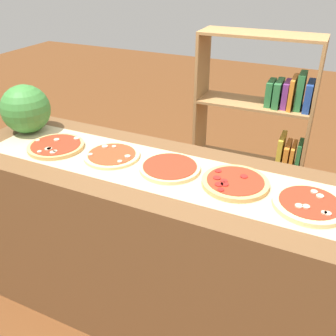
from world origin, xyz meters
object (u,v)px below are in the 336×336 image
(pizza_plain_2, at_px, (170,168))
(watermelon, at_px, (26,109))
(pizza_mushroom_1, at_px, (112,155))
(bookshelf, at_px, (264,144))
(pizza_mushroom_4, at_px, (310,204))
(pizza_mushroom_0, at_px, (56,146))
(pizza_pepperoni_3, at_px, (235,182))

(pizza_plain_2, distance_m, watermelon, 0.91)
(pizza_mushroom_1, height_order, bookshelf, bookshelf)
(pizza_mushroom_1, distance_m, pizza_mushroom_4, 0.93)
(pizza_mushroom_0, height_order, pizza_mushroom_4, same)
(pizza_mushroom_1, xyz_separation_m, pizza_plain_2, (0.31, 0.01, 0.00))
(bookshelf, bearing_deg, pizza_mushroom_0, -125.37)
(pizza_mushroom_4, distance_m, bookshelf, 1.28)
(bookshelf, bearing_deg, watermelon, -136.08)
(pizza_mushroom_1, height_order, watermelon, watermelon)
(pizza_mushroom_0, bearing_deg, pizza_pepperoni_3, 2.76)
(pizza_mushroom_1, bearing_deg, bookshelf, 65.15)
(pizza_plain_2, xyz_separation_m, bookshelf, (0.22, 1.14, -0.33))
(pizza_mushroom_0, relative_size, watermelon, 1.07)
(pizza_mushroom_0, relative_size, bookshelf, 0.20)
(pizza_pepperoni_3, distance_m, bookshelf, 1.19)
(pizza_plain_2, relative_size, watermelon, 1.06)
(pizza_plain_2, distance_m, pizza_pepperoni_3, 0.31)
(pizza_mushroom_1, xyz_separation_m, pizza_mushroom_4, (0.93, -0.03, 0.00))
(pizza_pepperoni_3, relative_size, bookshelf, 0.21)
(pizza_plain_2, bearing_deg, pizza_mushroom_0, -175.69)
(pizza_mushroom_0, xyz_separation_m, bookshelf, (0.84, 1.18, -0.33))
(pizza_mushroom_4, bearing_deg, watermelon, 176.41)
(pizza_plain_2, xyz_separation_m, pizza_mushroom_4, (0.62, -0.03, 0.00))
(pizza_mushroom_0, bearing_deg, bookshelf, 54.63)
(pizza_plain_2, height_order, pizza_pepperoni_3, pizza_pepperoni_3)
(bookshelf, bearing_deg, pizza_mushroom_1, -114.85)
(pizza_pepperoni_3, bearing_deg, bookshelf, 94.62)
(watermelon, xyz_separation_m, bookshelf, (1.12, 1.08, -0.45))
(pizza_mushroom_0, height_order, pizza_pepperoni_3, same)
(pizza_mushroom_4, height_order, watermelon, watermelon)
(pizza_pepperoni_3, height_order, watermelon, watermelon)
(pizza_plain_2, height_order, watermelon, watermelon)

